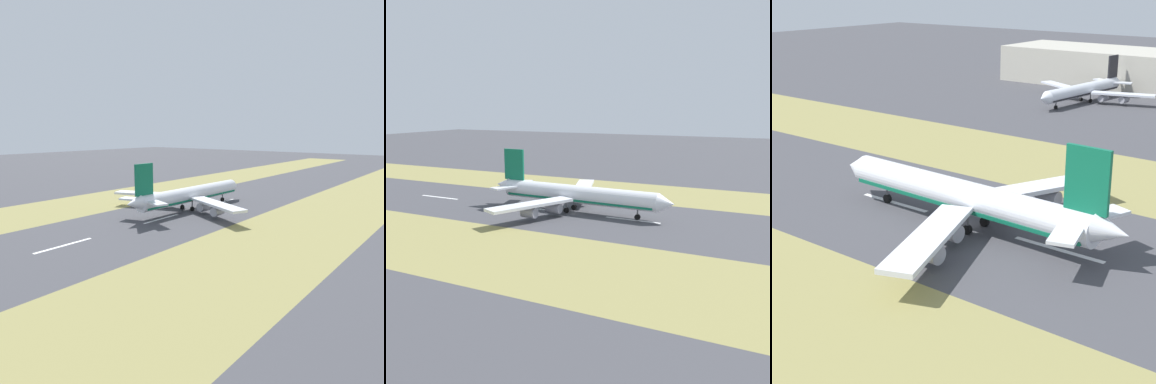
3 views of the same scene
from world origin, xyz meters
TOP-DOWN VIEW (x-y plane):
  - ground_plane at (0.00, 0.00)m, footprint 800.00×800.00m
  - grass_median_west at (-45.00, 0.00)m, footprint 40.00×600.00m
  - grass_median_east at (45.00, 0.00)m, footprint 40.00×600.00m
  - centreline_dash_mid at (0.00, -19.49)m, footprint 1.20×18.00m
  - centreline_dash_far at (0.00, 20.51)m, footprint 1.20×18.00m
  - airplane_main_jet at (-1.64, -1.40)m, footprint 64.10×67.14m
  - terminal_building at (170.24, 47.60)m, footprint 36.00×104.29m
  - airplane_parked_apron at (126.75, 42.79)m, footprint 53.47×50.78m

SIDE VIEW (x-z plane):
  - ground_plane at x=0.00m, z-range 0.00..0.00m
  - grass_median_west at x=-45.00m, z-range 0.00..0.01m
  - grass_median_east at x=45.00m, z-range 0.00..0.01m
  - centreline_dash_mid at x=0.00m, z-range 0.00..0.01m
  - centreline_dash_far at x=0.00m, z-range 0.00..0.01m
  - airplane_parked_apron at x=126.75m, z-range -3.24..12.82m
  - airplane_main_jet at x=-1.64m, z-range -4.08..16.12m
  - terminal_building at x=170.24m, z-range 0.00..15.53m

